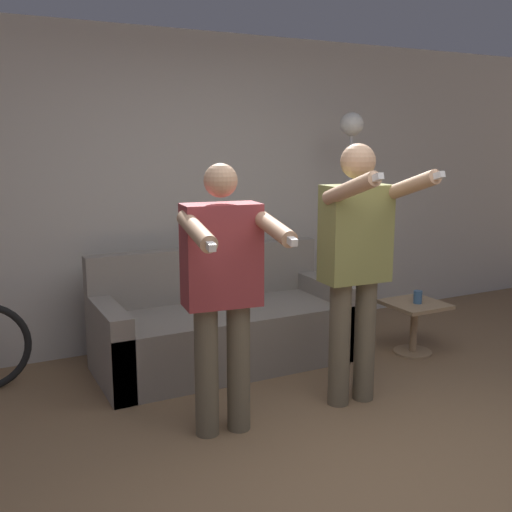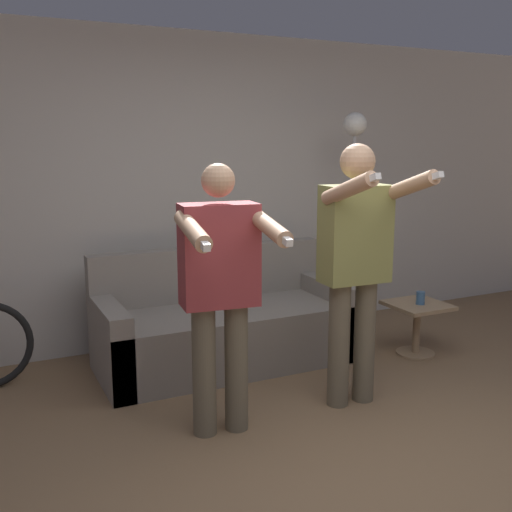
{
  "view_description": "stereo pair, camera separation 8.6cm",
  "coord_description": "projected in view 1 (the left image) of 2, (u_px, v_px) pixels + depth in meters",
  "views": [
    {
      "loc": [
        -1.77,
        -2.15,
        1.73
      ],
      "look_at": [
        0.04,
        1.41,
        0.95
      ],
      "focal_mm": 42.0,
      "sensor_mm": 36.0,
      "label": 1
    },
    {
      "loc": [
        -1.7,
        -2.19,
        1.73
      ],
      "look_at": [
        0.04,
        1.41,
        0.95
      ],
      "focal_mm": 42.0,
      "sensor_mm": 36.0,
      "label": 2
    }
  ],
  "objects": [
    {
      "name": "ground_plane",
      "position": [
        377.0,
        490.0,
        3.0
      ],
      "size": [
        16.0,
        16.0,
        0.0
      ],
      "primitive_type": "plane",
      "color": "#846647"
    },
    {
      "name": "wall_back",
      "position": [
        187.0,
        191.0,
        5.06
      ],
      "size": [
        10.0,
        0.05,
        2.6
      ],
      "color": "beige",
      "rests_on": "ground_plane"
    },
    {
      "name": "couch",
      "position": [
        223.0,
        327.0,
        4.65
      ],
      "size": [
        1.95,
        0.82,
        0.88
      ],
      "color": "gray",
      "rests_on": "ground_plane"
    },
    {
      "name": "floor_lamp",
      "position": [
        350.0,
        178.0,
        5.08
      ],
      "size": [
        0.3,
        0.3,
        1.95
      ],
      "color": "#B2B2B7",
      "rests_on": "ground_plane"
    },
    {
      "name": "cat",
      "position": [
        227.0,
        236.0,
        4.87
      ],
      "size": [
        0.48,
        0.13,
        0.18
      ],
      "color": "tan",
      "rests_on": "couch"
    },
    {
      "name": "person_left",
      "position": [
        223.0,
        284.0,
        3.41
      ],
      "size": [
        0.56,
        0.72,
        1.6
      ],
      "rotation": [
        0.0,
        0.0,
        -0.12
      ],
      "color": "#6B604C",
      "rests_on": "ground_plane"
    },
    {
      "name": "cup",
      "position": [
        418.0,
        297.0,
        4.82
      ],
      "size": [
        0.07,
        0.07,
        0.1
      ],
      "color": "#3D6693",
      "rests_on": "side_table"
    },
    {
      "name": "side_table",
      "position": [
        414.0,
        317.0,
        4.88
      ],
      "size": [
        0.44,
        0.44,
        0.43
      ],
      "color": "#A38460",
      "rests_on": "ground_plane"
    },
    {
      "name": "person_right",
      "position": [
        357.0,
        256.0,
        3.82
      ],
      "size": [
        0.53,
        0.67,
        1.7
      ],
      "rotation": [
        0.0,
        0.0,
        -0.05
      ],
      "color": "#6B604C",
      "rests_on": "ground_plane"
    }
  ]
}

